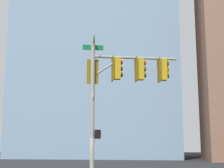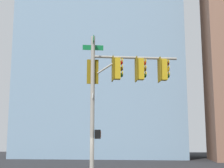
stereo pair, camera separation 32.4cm
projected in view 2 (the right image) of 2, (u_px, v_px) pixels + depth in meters
The scene contains 1 object.
signal_pole_assembly at pixel (118, 81), 15.97m from camera, with size 4.35×1.79×7.25m.
Camera 2 is at (3.81, -15.51, 2.16)m, focal length 54.84 mm.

